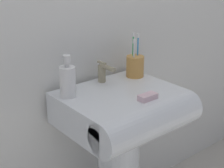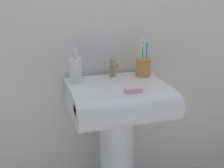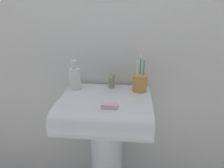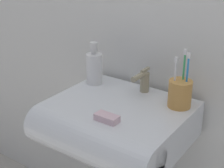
% 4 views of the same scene
% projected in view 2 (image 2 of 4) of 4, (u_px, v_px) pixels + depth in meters
% --- Properties ---
extents(wall_back, '(5.00, 0.05, 2.40)m').
position_uv_depth(wall_back, '(105.00, 4.00, 1.58)').
color(wall_back, silver).
rests_on(wall_back, ground).
extents(sink_pedestal, '(0.20, 0.20, 0.66)m').
position_uv_depth(sink_pedestal, '(117.00, 161.00, 1.64)').
color(sink_pedestal, white).
rests_on(sink_pedestal, ground).
extents(sink_basin, '(0.51, 0.46, 0.15)m').
position_uv_depth(sink_basin, '(120.00, 100.00, 1.46)').
color(sink_basin, white).
rests_on(sink_basin, sink_pedestal).
extents(faucet, '(0.04, 0.12, 0.10)m').
position_uv_depth(faucet, '(113.00, 68.00, 1.60)').
color(faucet, tan).
rests_on(faucet, sink_basin).
extents(toothbrush_cup, '(0.09, 0.09, 0.22)m').
position_uv_depth(toothbrush_cup, '(143.00, 67.00, 1.62)').
color(toothbrush_cup, '#D19347').
rests_on(toothbrush_cup, sink_basin).
extents(soap_bottle, '(0.07, 0.07, 0.18)m').
position_uv_depth(soap_bottle, '(76.00, 69.00, 1.50)').
color(soap_bottle, white).
rests_on(soap_bottle, sink_basin).
extents(bar_soap, '(0.08, 0.04, 0.02)m').
position_uv_depth(bar_soap, '(133.00, 90.00, 1.36)').
color(bar_soap, silver).
rests_on(bar_soap, sink_basin).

